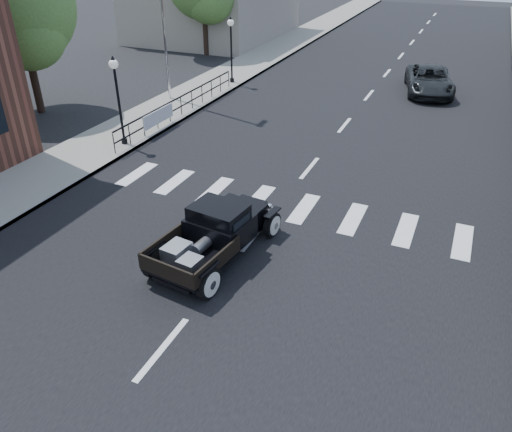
% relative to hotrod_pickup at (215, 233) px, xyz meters
% --- Properties ---
extents(ground, '(120.00, 120.00, 0.00)m').
position_rel_hotrod_pickup_xyz_m(ground, '(0.55, -0.56, -0.76)').
color(ground, black).
rests_on(ground, ground).
extents(road, '(14.00, 80.00, 0.02)m').
position_rel_hotrod_pickup_xyz_m(road, '(0.55, 14.44, -0.75)').
color(road, black).
rests_on(road, ground).
extents(road_markings, '(12.00, 60.00, 0.06)m').
position_rel_hotrod_pickup_xyz_m(road_markings, '(0.55, 9.44, -0.76)').
color(road_markings, silver).
rests_on(road_markings, ground).
extents(sidewalk_left, '(3.00, 80.00, 0.15)m').
position_rel_hotrod_pickup_xyz_m(sidewalk_left, '(-7.95, 14.44, -0.68)').
color(sidewalk_left, gray).
rests_on(sidewalk_left, ground).
extents(low_building_left, '(10.00, 12.00, 5.00)m').
position_rel_hotrod_pickup_xyz_m(low_building_left, '(-14.45, 27.44, 1.74)').
color(low_building_left, '#A59B8A').
rests_on(low_building_left, ground).
extents(railing, '(0.08, 10.00, 1.00)m').
position_rel_hotrod_pickup_xyz_m(railing, '(-6.75, 9.44, -0.11)').
color(railing, black).
rests_on(railing, sidewalk_left).
extents(banner, '(0.04, 2.20, 0.60)m').
position_rel_hotrod_pickup_xyz_m(banner, '(-6.67, 7.44, -0.31)').
color(banner, silver).
rests_on(banner, sidewalk_left).
extents(lamp_post_b, '(0.36, 0.36, 3.48)m').
position_rel_hotrod_pickup_xyz_m(lamp_post_b, '(-7.05, 5.44, 1.13)').
color(lamp_post_b, black).
rests_on(lamp_post_b, sidewalk_left).
extents(lamp_post_c, '(0.36, 0.36, 3.48)m').
position_rel_hotrod_pickup_xyz_m(lamp_post_c, '(-7.05, 15.44, 1.13)').
color(lamp_post_c, black).
rests_on(lamp_post_c, sidewalk_left).
extents(big_tree_near, '(4.92, 4.92, 7.22)m').
position_rel_hotrod_pickup_xyz_m(big_tree_near, '(-13.45, 7.44, 2.85)').
color(big_tree_near, '#456D2F').
rests_on(big_tree_near, ground).
extents(big_tree_far, '(4.81, 4.81, 7.07)m').
position_rel_hotrod_pickup_xyz_m(big_tree_far, '(-11.95, 21.44, 2.78)').
color(big_tree_far, '#456D2F').
rests_on(big_tree_far, ground).
extents(hotrod_pickup, '(2.57, 4.59, 1.52)m').
position_rel_hotrod_pickup_xyz_m(hotrod_pickup, '(0.00, 0.00, 0.00)').
color(hotrod_pickup, black).
rests_on(hotrod_pickup, ground).
extents(second_car, '(3.23, 5.25, 1.36)m').
position_rel_hotrod_pickup_xyz_m(second_car, '(3.33, 18.18, -0.08)').
color(second_car, black).
rests_on(second_car, ground).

